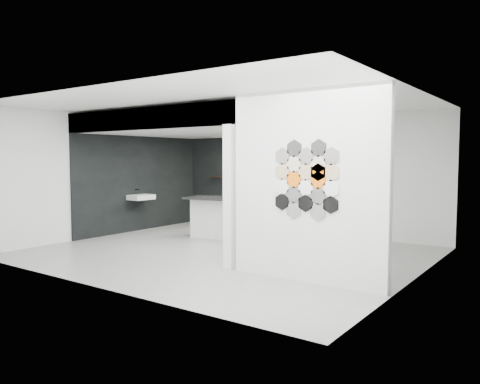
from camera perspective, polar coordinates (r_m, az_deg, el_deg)
The scene contains 17 objects.
floor at distance 9.07m, azimuth -1.63°, elevation -7.39°, with size 7.00×6.00×0.01m, color slate.
partition_panel at distance 6.85m, azimuth 8.17°, elevation 0.68°, with size 2.45×0.15×2.80m, color silver.
bay_clad_back at distance 12.08m, azimuth 1.96°, elevation 1.16°, with size 4.40×0.04×2.35m, color black.
bay_clad_left at distance 11.99m, azimuth -12.03°, elevation 1.04°, with size 0.04×4.00×2.35m, color black.
bulkhead at distance 10.50m, azimuth -4.04°, elevation 8.20°, with size 4.40×4.00×0.40m, color silver.
corner_column at distance 7.62m, azimuth -1.28°, elevation -0.62°, with size 0.16×0.16×2.35m, color silver.
fascia_beam at distance 9.11m, azimuth -11.85°, elevation 8.74°, with size 4.40×0.16×0.40m, color silver.
wall_basin at distance 11.71m, azimuth -11.97°, elevation -0.62°, with size 0.40×0.60×0.12m, color silver.
display_shelf at distance 11.93m, azimuth 2.08°, elevation 1.72°, with size 3.00×0.15×0.04m, color black.
kitchen_island at distance 10.58m, azimuth -1.76°, elevation -3.08°, with size 1.85×1.06×1.41m.
stockpot at distance 12.41m, azimuth -1.18°, elevation 2.28°, with size 0.20×0.20×0.16m, color black.
kettle at distance 11.27m, azimuth 7.54°, elevation 1.98°, with size 0.16×0.16×0.13m, color black.
glass_bowl at distance 11.24m, azimuth 7.84°, elevation 1.87°, with size 0.13×0.13×0.09m, color gray.
glass_vase at distance 11.24m, azimuth 7.84°, elevation 2.04°, with size 0.11×0.11×0.16m, color gray.
bottle_dark at distance 12.02m, azimuth 1.38°, elevation 2.21°, with size 0.06×0.06×0.16m, color black.
utensil_cup at distance 12.23m, azimuth -0.06°, elevation 2.14°, with size 0.09×0.09×0.11m, color black.
hex_tile_cluster at distance 6.76m, azimuth 8.09°, elevation 1.52°, with size 1.04×0.02×1.16m.
Camera 1 is at (5.37, -7.08, 1.81)m, focal length 35.00 mm.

